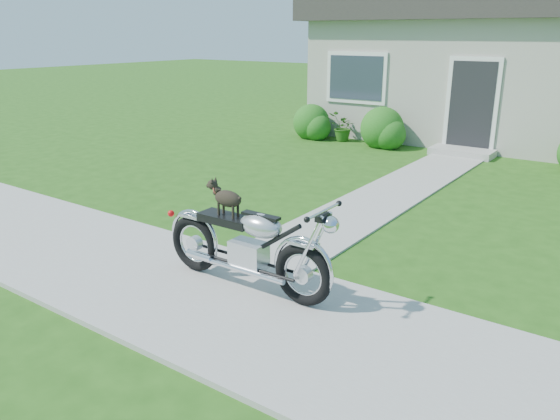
% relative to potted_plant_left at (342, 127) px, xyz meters
% --- Properties ---
extents(ground, '(80.00, 80.00, 0.00)m').
position_rel_potted_plant_left_xyz_m(ground, '(4.62, -8.55, -0.37)').
color(ground, '#235114').
rests_on(ground, ground).
extents(sidewalk, '(24.00, 2.20, 0.04)m').
position_rel_potted_plant_left_xyz_m(sidewalk, '(4.62, -8.55, -0.35)').
color(sidewalk, '#9E9B93').
rests_on(sidewalk, ground).
extents(walkway, '(1.20, 8.00, 0.03)m').
position_rel_potted_plant_left_xyz_m(walkway, '(3.12, -3.55, -0.35)').
color(walkway, '#9E9B93').
rests_on(walkway, ground).
extents(shrub_row, '(9.32, 1.07, 1.07)m').
position_rel_potted_plant_left_xyz_m(shrub_row, '(2.88, -0.05, 0.05)').
color(shrub_row, '#236019').
rests_on(shrub_row, ground).
extents(potted_plant_left, '(0.71, 0.78, 0.74)m').
position_rel_potted_plant_left_xyz_m(potted_plant_left, '(0.00, 0.00, 0.00)').
color(potted_plant_left, '#265616').
rests_on(potted_plant_left, ground).
extents(motorcycle_with_dog, '(2.22, 0.60, 1.15)m').
position_rel_potted_plant_left_xyz_m(motorcycle_with_dog, '(3.40, -8.21, 0.18)').
color(motorcycle_with_dog, black).
rests_on(motorcycle_with_dog, sidewalk).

